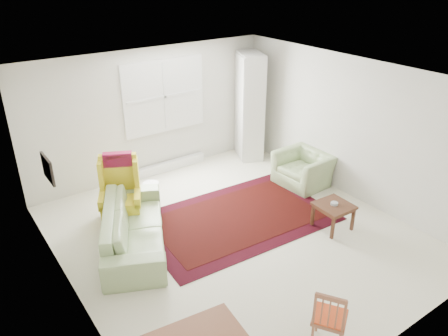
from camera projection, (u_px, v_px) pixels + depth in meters
room at (228, 157)px, 6.54m from camera, size 5.04×5.54×2.51m
rug at (236, 218)px, 7.33m from camera, size 3.23×2.18×0.03m
sofa at (133, 219)px, 6.50m from camera, size 1.70×2.34×0.88m
armchair at (304, 166)px, 8.32m from camera, size 0.90×1.01×0.75m
wingback_chair at (120, 191)px, 7.07m from camera, size 0.87×0.89×1.11m
coffee_table at (333, 216)px, 7.00m from camera, size 0.55×0.55×0.44m
stool at (151, 193)px, 7.75m from camera, size 0.34×0.34×0.39m
cabinet at (249, 106)px, 9.26m from camera, size 0.78×1.01×2.24m
desk_chair at (330, 316)px, 4.78m from camera, size 0.50×0.50×0.83m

